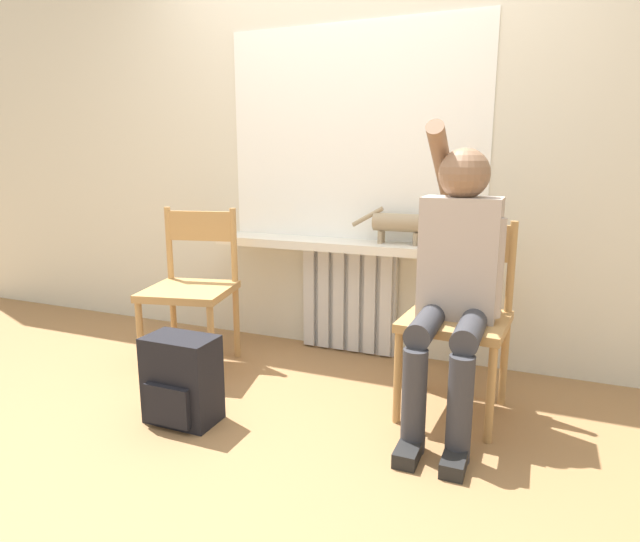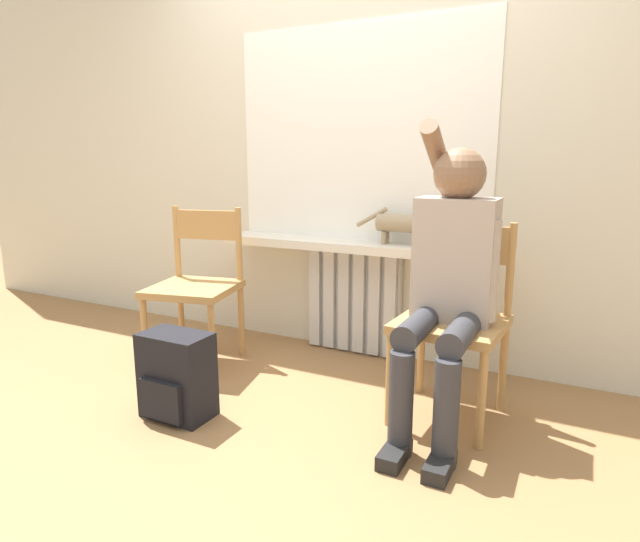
% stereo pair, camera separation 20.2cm
% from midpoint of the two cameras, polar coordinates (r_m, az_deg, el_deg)
% --- Properties ---
extents(ground_plane, '(12.00, 12.00, 0.00)m').
position_cam_midpoint_polar(ground_plane, '(2.43, -9.20, -17.12)').
color(ground_plane, olive).
extents(wall_with_window, '(7.00, 0.06, 2.70)m').
position_cam_midpoint_polar(wall_with_window, '(3.23, 1.89, 15.08)').
color(wall_with_window, beige).
rests_on(wall_with_window, ground_plane).
extents(radiator, '(0.59, 0.08, 0.65)m').
position_cam_midpoint_polar(radiator, '(3.27, 1.28, -3.11)').
color(radiator, silver).
rests_on(radiator, ground_plane).
extents(windowsill, '(1.62, 0.25, 0.05)m').
position_cam_midpoint_polar(windowsill, '(3.13, 0.81, 2.74)').
color(windowsill, silver).
rests_on(windowsill, radiator).
extents(window_glass, '(1.56, 0.01, 1.23)m').
position_cam_midpoint_polar(window_glass, '(3.20, 1.66, 14.42)').
color(window_glass, white).
rests_on(window_glass, windowsill).
extents(chair_left, '(0.54, 0.54, 0.89)m').
position_cam_midpoint_polar(chair_left, '(3.12, -15.33, -1.50)').
color(chair_left, '#B2844C').
rests_on(chair_left, ground_plane).
extents(chair_right, '(0.48, 0.48, 0.89)m').
position_cam_midpoint_polar(chair_right, '(2.52, 12.26, -4.55)').
color(chair_right, '#B2844C').
rests_on(chair_right, ground_plane).
extents(person, '(0.36, 0.97, 1.34)m').
position_cam_midpoint_polar(person, '(2.36, 11.96, -0.01)').
color(person, '#333338').
rests_on(person, ground_plane).
extents(cat, '(0.50, 0.10, 0.21)m').
position_cam_midpoint_polar(cat, '(3.01, 7.07, 5.11)').
color(cat, '#9E896B').
rests_on(cat, windowsill).
extents(backpack, '(0.32, 0.23, 0.40)m').
position_cam_midpoint_polar(backpack, '(2.55, -16.82, -11.13)').
color(backpack, black).
rests_on(backpack, ground_plane).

